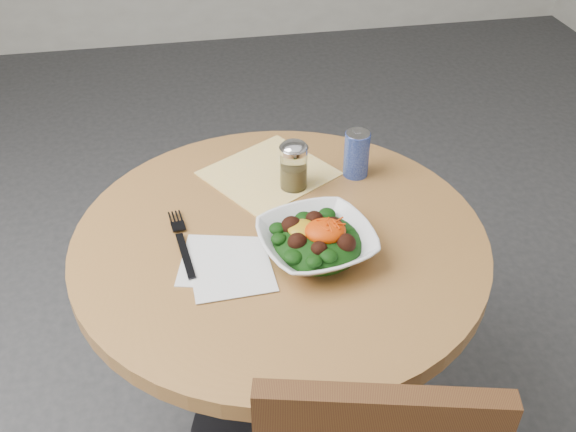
% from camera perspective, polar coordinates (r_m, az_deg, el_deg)
% --- Properties ---
extents(table, '(0.90, 0.90, 0.75)m').
position_cam_1_polar(table, '(1.52, -0.67, -7.42)').
color(table, black).
rests_on(table, ground).
extents(cloth_napkin, '(0.36, 0.36, 0.00)m').
position_cam_1_polar(cloth_napkin, '(1.58, -1.71, 3.81)').
color(cloth_napkin, '#E8A20C').
rests_on(cloth_napkin, table).
extents(paper_napkins, '(0.20, 0.22, 0.00)m').
position_cam_1_polar(paper_napkins, '(1.32, -5.53, -4.39)').
color(paper_napkins, silver).
rests_on(paper_napkins, table).
extents(salad_bowl, '(0.28, 0.28, 0.09)m').
position_cam_1_polar(salad_bowl, '(1.32, 2.55, -2.25)').
color(salad_bowl, white).
rests_on(salad_bowl, table).
extents(fork, '(0.05, 0.23, 0.00)m').
position_cam_1_polar(fork, '(1.38, -9.44, -2.18)').
color(fork, black).
rests_on(fork, table).
extents(spice_shaker, '(0.07, 0.07, 0.12)m').
position_cam_1_polar(spice_shaker, '(1.50, 0.51, 4.49)').
color(spice_shaker, silver).
rests_on(spice_shaker, table).
extents(beverage_can, '(0.06, 0.06, 0.12)m').
position_cam_1_polar(beverage_can, '(1.56, 6.11, 5.52)').
color(beverage_can, navy).
rests_on(beverage_can, table).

